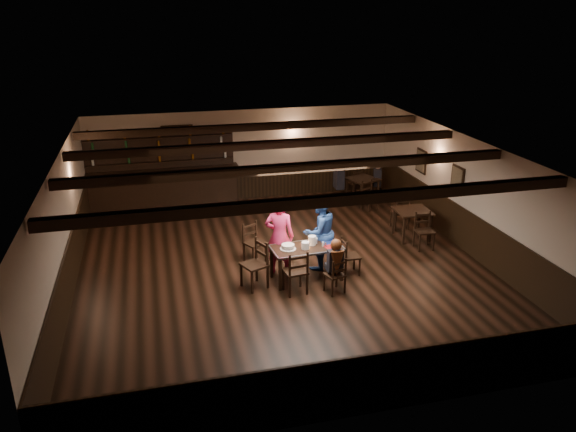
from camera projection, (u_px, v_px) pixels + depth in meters
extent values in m
plane|color=black|center=(283.00, 267.00, 12.65)|extent=(10.00, 10.00, 0.00)
cube|color=beige|center=(243.00, 155.00, 16.71)|extent=(9.00, 0.02, 2.70)
cube|color=beige|center=(369.00, 334.00, 7.63)|extent=(9.00, 0.02, 2.70)
cube|color=beige|center=(63.00, 230.00, 11.15)|extent=(0.02, 10.00, 2.70)
cube|color=beige|center=(469.00, 195.00, 13.19)|extent=(0.02, 10.00, 2.70)
cube|color=silver|center=(283.00, 151.00, 11.69)|extent=(9.00, 10.00, 0.02)
cube|color=black|center=(244.00, 183.00, 16.98)|extent=(9.00, 0.04, 1.00)
cube|color=black|center=(365.00, 385.00, 7.96)|extent=(9.00, 0.04, 1.00)
cube|color=black|center=(71.00, 269.00, 11.45)|extent=(0.04, 10.00, 1.00)
cube|color=black|center=(463.00, 229.00, 13.49)|extent=(0.04, 10.00, 1.00)
cube|color=black|center=(178.00, 142.00, 16.07)|extent=(0.90, 0.03, 1.00)
cube|color=black|center=(178.00, 143.00, 16.05)|extent=(0.80, 0.02, 0.90)
cube|color=black|center=(458.00, 179.00, 13.55)|extent=(0.03, 0.55, 0.65)
cube|color=#72664C|center=(457.00, 179.00, 13.55)|extent=(0.02, 0.45, 0.55)
cube|color=black|center=(421.00, 161.00, 15.29)|extent=(0.03, 0.55, 0.65)
cube|color=#72664C|center=(421.00, 161.00, 15.29)|extent=(0.02, 0.45, 0.55)
cube|color=black|center=(326.00, 201.00, 9.01)|extent=(8.90, 0.18, 0.18)
cube|color=black|center=(295.00, 168.00, 10.82)|extent=(8.90, 0.18, 0.18)
cube|color=black|center=(272.00, 144.00, 12.63)|extent=(8.90, 0.18, 0.18)
cube|color=black|center=(255.00, 127.00, 14.45)|extent=(8.90, 0.18, 0.18)
cube|color=black|center=(280.00, 275.00, 11.52)|extent=(0.06, 0.06, 0.71)
cube|color=black|center=(271.00, 262.00, 12.08)|extent=(0.06, 0.06, 0.71)
cube|color=black|center=(342.00, 265.00, 11.92)|extent=(0.06, 0.06, 0.71)
cube|color=black|center=(331.00, 254.00, 12.48)|extent=(0.06, 0.06, 0.71)
cube|color=black|center=(307.00, 248.00, 11.87)|extent=(1.55, 0.86, 0.04)
cube|color=#A5A8AD|center=(301.00, 241.00, 12.19)|extent=(1.50, 0.14, 0.04)
cube|color=#A5A8AD|center=(313.00, 255.00, 11.55)|extent=(1.50, 0.14, 0.04)
cube|color=#A5A8AD|center=(339.00, 243.00, 12.08)|extent=(0.08, 0.75, 0.04)
cube|color=#A5A8AD|center=(273.00, 252.00, 11.65)|extent=(0.08, 0.75, 0.04)
cube|color=black|center=(300.00, 277.00, 11.70)|extent=(0.04, 0.04, 0.45)
cube|color=black|center=(307.00, 284.00, 11.39)|extent=(0.04, 0.04, 0.45)
cube|color=black|center=(283.00, 280.00, 11.57)|extent=(0.04, 0.04, 0.45)
cube|color=black|center=(290.00, 288.00, 11.26)|extent=(0.04, 0.04, 0.45)
cube|color=black|center=(295.00, 271.00, 11.39)|extent=(0.49, 0.48, 0.04)
cube|color=black|center=(299.00, 264.00, 11.15)|extent=(0.45, 0.09, 0.48)
cube|color=black|center=(299.00, 266.00, 11.17)|extent=(0.38, 0.07, 0.05)
cube|color=black|center=(299.00, 258.00, 11.10)|extent=(0.38, 0.07, 0.05)
cube|color=black|center=(337.00, 279.00, 11.70)|extent=(0.04, 0.04, 0.37)
cube|color=black|center=(345.00, 285.00, 11.46)|extent=(0.04, 0.04, 0.37)
cube|color=black|center=(324.00, 283.00, 11.55)|extent=(0.04, 0.04, 0.37)
cube|color=black|center=(332.00, 288.00, 11.31)|extent=(0.04, 0.04, 0.37)
cube|color=black|center=(335.00, 275.00, 11.43)|extent=(0.45, 0.44, 0.03)
cube|color=black|center=(339.00, 269.00, 11.25)|extent=(0.36, 0.13, 0.39)
cube|color=black|center=(339.00, 271.00, 11.26)|extent=(0.31, 0.11, 0.04)
cube|color=black|center=(339.00, 264.00, 11.20)|extent=(0.31, 0.11, 0.04)
cube|color=black|center=(241.00, 275.00, 11.73)|extent=(0.05, 0.05, 0.49)
cube|color=black|center=(257.00, 271.00, 11.94)|extent=(0.05, 0.05, 0.49)
cube|color=black|center=(252.00, 283.00, 11.42)|extent=(0.05, 0.05, 0.49)
cube|color=black|center=(268.00, 278.00, 11.64)|extent=(0.05, 0.05, 0.49)
cube|color=black|center=(254.00, 265.00, 11.59)|extent=(0.61, 0.62, 0.05)
cube|color=black|center=(262.00, 251.00, 11.60)|extent=(0.22, 0.46, 0.51)
cube|color=black|center=(262.00, 253.00, 11.62)|extent=(0.19, 0.39, 0.06)
cube|color=black|center=(262.00, 244.00, 11.55)|extent=(0.19, 0.39, 0.06)
cube|color=black|center=(360.00, 268.00, 12.18)|extent=(0.03, 0.03, 0.40)
cube|color=black|center=(346.00, 269.00, 12.11)|extent=(0.03, 0.03, 0.40)
cube|color=black|center=(354.00, 261.00, 12.49)|extent=(0.03, 0.03, 0.40)
cube|color=black|center=(341.00, 263.00, 12.41)|extent=(0.03, 0.03, 0.40)
cube|color=black|center=(350.00, 256.00, 12.22)|extent=(0.37, 0.39, 0.04)
cube|color=black|center=(344.00, 248.00, 12.11)|extent=(0.03, 0.39, 0.42)
cube|color=black|center=(344.00, 250.00, 12.12)|extent=(0.02, 0.34, 0.05)
cube|color=black|center=(344.00, 243.00, 12.07)|extent=(0.02, 0.34, 0.05)
cube|color=black|center=(253.00, 257.00, 12.64)|extent=(0.05, 0.05, 0.44)
cube|color=black|center=(244.00, 252.00, 12.88)|extent=(0.05, 0.05, 0.44)
cube|color=black|center=(266.00, 253.00, 12.87)|extent=(0.05, 0.05, 0.44)
cube|color=black|center=(256.00, 248.00, 13.11)|extent=(0.05, 0.05, 0.44)
cube|color=black|center=(255.00, 243.00, 12.79)|extent=(0.57, 0.56, 0.04)
cube|color=black|center=(250.00, 231.00, 12.83)|extent=(0.40, 0.23, 0.46)
cube|color=black|center=(250.00, 233.00, 12.85)|extent=(0.34, 0.19, 0.05)
cube|color=black|center=(250.00, 226.00, 12.78)|extent=(0.34, 0.19, 0.05)
imported|color=#EF3456|center=(279.00, 236.00, 12.09)|extent=(0.74, 0.62, 1.74)
imported|color=navy|center=(319.00, 232.00, 12.35)|extent=(1.02, 0.92, 1.73)
cube|color=black|center=(333.00, 267.00, 11.49)|extent=(0.29, 0.29, 0.12)
cube|color=black|center=(335.00, 260.00, 11.32)|extent=(0.31, 0.18, 0.43)
cylinder|color=black|center=(336.00, 251.00, 11.25)|extent=(0.09, 0.31, 0.31)
sphere|color=#D8A384|center=(336.00, 245.00, 11.20)|extent=(0.19, 0.19, 0.19)
sphere|color=#37170C|center=(336.00, 245.00, 11.17)|extent=(0.24, 0.24, 0.24)
cone|color=#37170C|center=(337.00, 263.00, 11.22)|extent=(0.18, 0.18, 0.54)
cylinder|color=white|center=(288.00, 249.00, 11.76)|extent=(0.34, 0.34, 0.01)
cylinder|color=white|center=(288.00, 246.00, 11.74)|extent=(0.27, 0.27, 0.09)
cylinder|color=silver|center=(288.00, 247.00, 11.75)|extent=(0.29, 0.29, 0.04)
cylinder|color=white|center=(305.00, 245.00, 11.74)|extent=(0.17, 0.17, 0.16)
cylinder|color=white|center=(312.00, 240.00, 11.93)|extent=(0.17, 0.17, 0.20)
cylinder|color=#A5A8AD|center=(308.00, 244.00, 11.94)|extent=(0.04, 0.04, 0.03)
sphere|color=orange|center=(308.00, 243.00, 11.93)|extent=(0.03, 0.03, 0.03)
cylinder|color=silver|center=(323.00, 244.00, 11.88)|extent=(0.04, 0.04, 0.10)
cylinder|color=#A5A8AD|center=(326.00, 244.00, 11.87)|extent=(0.03, 0.03, 0.09)
cylinder|color=silver|center=(316.00, 241.00, 12.02)|extent=(0.08, 0.08, 0.12)
cube|color=maroon|center=(331.00, 246.00, 11.88)|extent=(0.34, 0.27, 0.00)
cube|color=#0E1B49|center=(329.00, 242.00, 12.09)|extent=(0.34, 0.27, 0.00)
cube|color=black|center=(163.00, 190.00, 16.12)|extent=(4.21, 0.60, 1.10)
cube|color=black|center=(161.00, 171.00, 15.91)|extent=(4.41, 0.70, 0.05)
cube|color=black|center=(161.00, 169.00, 16.17)|extent=(4.21, 0.10, 2.20)
cube|color=black|center=(160.00, 162.00, 15.99)|extent=(4.11, 0.22, 0.03)
cube|color=black|center=(159.00, 150.00, 15.87)|extent=(4.11, 0.22, 0.03)
cube|color=black|center=(158.00, 138.00, 15.74)|extent=(4.11, 0.22, 0.03)
cube|color=black|center=(413.00, 211.00, 13.99)|extent=(0.89, 0.89, 0.04)
cube|color=black|center=(404.00, 231.00, 13.74)|extent=(0.05, 0.05, 0.71)
cube|color=black|center=(393.00, 221.00, 14.38)|extent=(0.05, 0.05, 0.71)
cube|color=black|center=(430.00, 229.00, 13.87)|extent=(0.05, 0.05, 0.71)
cube|color=black|center=(419.00, 219.00, 14.51)|extent=(0.05, 0.05, 0.71)
cube|color=black|center=(363.00, 179.00, 16.54)|extent=(1.02, 1.02, 0.04)
cube|color=black|center=(361.00, 196.00, 16.24)|extent=(0.05, 0.05, 0.71)
cube|color=black|center=(346.00, 190.00, 16.75)|extent=(0.05, 0.05, 0.71)
cube|color=black|center=(378.00, 192.00, 16.59)|extent=(0.05, 0.05, 0.71)
cube|color=black|center=(363.00, 186.00, 17.10)|extent=(0.05, 0.05, 0.71)
cube|color=black|center=(339.00, 179.00, 16.48)|extent=(0.24, 0.39, 0.56)
sphere|color=#D8A384|center=(339.00, 167.00, 16.34)|extent=(0.21, 0.21, 0.21)
sphere|color=black|center=(339.00, 165.00, 16.33)|extent=(0.23, 0.23, 0.23)
cube|color=black|center=(377.00, 177.00, 16.75)|extent=(0.32, 0.41, 0.51)
sphere|color=#D8A384|center=(378.00, 166.00, 16.63)|extent=(0.20, 0.20, 0.20)
sphere|color=black|center=(378.00, 165.00, 16.62)|extent=(0.21, 0.21, 0.21)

